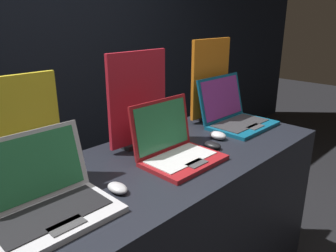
{
  "coord_description": "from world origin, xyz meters",
  "views": [
    {
      "loc": [
        -1.0,
        -0.63,
        1.53
      ],
      "look_at": [
        -0.01,
        0.35,
        1.06
      ],
      "focal_mm": 35.0,
      "sensor_mm": 36.0,
      "label": 1
    }
  ],
  "objects": [
    {
      "name": "promo_stand_front",
      "position": [
        -0.62,
        0.55,
        1.11
      ],
      "size": [
        0.39,
        0.07,
        0.43
      ],
      "color": "black",
      "rests_on": "display_counter"
    },
    {
      "name": "laptop_back",
      "position": [
        0.6,
        0.39,
        0.98
      ],
      "size": [
        0.4,
        0.34,
        0.28
      ],
      "color": "#0F5170",
      "rests_on": "display_counter"
    },
    {
      "name": "laptop_front",
      "position": [
        -0.62,
        0.31,
        0.97
      ],
      "size": [
        0.4,
        0.31,
        0.26
      ],
      "color": "#B7B7BC",
      "rests_on": "display_counter"
    },
    {
      "name": "promo_stand_back",
      "position": [
        0.6,
        0.58,
        1.15
      ],
      "size": [
        0.34,
        0.07,
        0.49
      ],
      "color": "black",
      "rests_on": "display_counter"
    },
    {
      "name": "mouse_front",
      "position": [
        -0.37,
        0.26,
        0.93
      ],
      "size": [
        0.06,
        0.09,
        0.03
      ],
      "color": "#B2B2B7",
      "rests_on": "display_counter"
    },
    {
      "name": "mouse_middle",
      "position": [
        0.22,
        0.26,
        0.93
      ],
      "size": [
        0.06,
        0.1,
        0.03
      ],
      "color": "black",
      "rests_on": "display_counter"
    },
    {
      "name": "display_counter",
      "position": [
        0.0,
        0.35,
        0.46
      ],
      "size": [
        1.68,
        0.69,
        0.91
      ],
      "color": "black",
      "rests_on": "ground_plane"
    },
    {
      "name": "wall_back",
      "position": [
        0.0,
        1.79,
        1.4
      ],
      "size": [
        8.0,
        0.05,
        2.8
      ],
      "color": "black",
      "rests_on": "ground_plane"
    },
    {
      "name": "mouse_back",
      "position": [
        0.34,
        0.32,
        0.93
      ],
      "size": [
        0.07,
        0.1,
        0.04
      ],
      "color": "#B2B2B7",
      "rests_on": "display_counter"
    },
    {
      "name": "promo_stand_middle",
      "position": [
        -0.01,
        0.55,
        1.13
      ],
      "size": [
        0.35,
        0.07,
        0.47
      ],
      "color": "black",
      "rests_on": "display_counter"
    },
    {
      "name": "laptop_middle",
      "position": [
        -0.01,
        0.3,
        0.97
      ],
      "size": [
        0.35,
        0.29,
        0.26
      ],
      "color": "maroon",
      "rests_on": "display_counter"
    }
  ]
}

